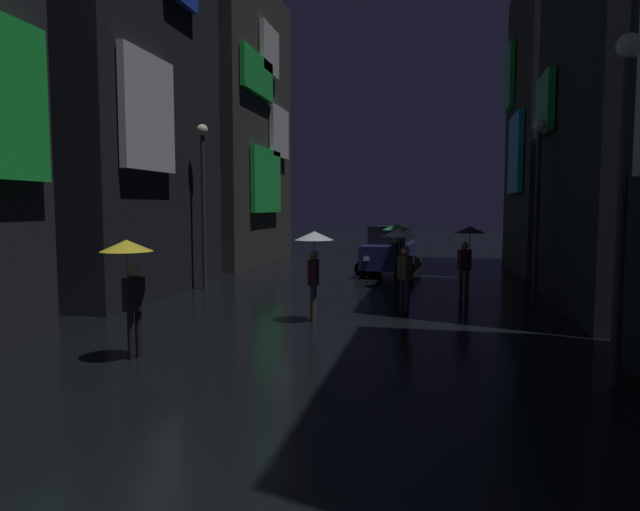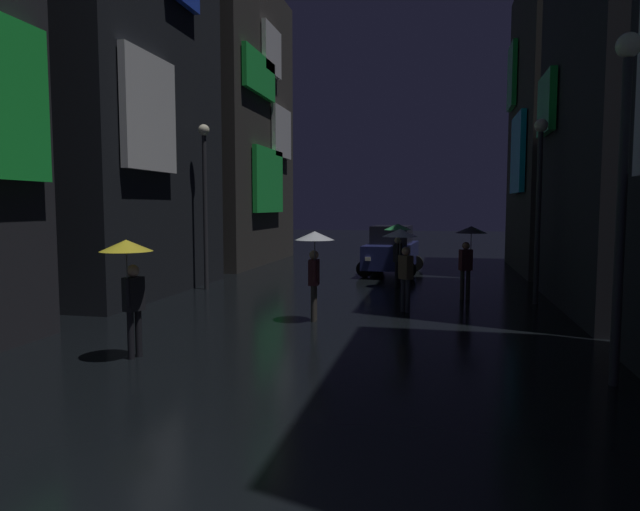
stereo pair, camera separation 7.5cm
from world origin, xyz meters
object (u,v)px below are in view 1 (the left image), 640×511
at_px(streetlamp_right_near, 624,167).
at_px(streetlamp_left_far, 203,186).
at_px(streetlamp_right_far, 538,188).
at_px(car_distant, 390,251).
at_px(pedestrian_midstreet_left_clear, 401,247).
at_px(pedestrian_foreground_left_clear, 314,251).
at_px(pedestrian_far_right_black, 468,242).
at_px(pedestrian_foreground_right_green, 396,237).
at_px(pedestrian_midstreet_centre_yellow, 129,266).

distance_m(streetlamp_right_near, streetlamp_left_far, 12.82).
bearing_deg(streetlamp_right_far, car_distant, 126.00).
bearing_deg(pedestrian_midstreet_left_clear, pedestrian_foreground_left_clear, -137.09).
bearing_deg(streetlamp_left_far, pedestrian_far_right_black, -1.77).
bearing_deg(car_distant, streetlamp_left_far, -135.09).
height_order(pedestrian_midstreet_left_clear, streetlamp_left_far, streetlamp_left_far).
xyz_separation_m(pedestrian_foreground_right_green, streetlamp_right_far, (3.97, -2.37, 1.52)).
distance_m(pedestrian_far_right_black, pedestrian_midstreet_left_clear, 2.94).
bearing_deg(pedestrian_midstreet_centre_yellow, car_distant, 76.13).
xyz_separation_m(pedestrian_midstreet_centre_yellow, car_distant, (3.39, 13.72, -0.74)).
height_order(pedestrian_foreground_right_green, streetlamp_right_far, streetlamp_right_far).
relative_size(pedestrian_far_right_black, car_distant, 0.50).
bearing_deg(streetlamp_right_far, streetlamp_left_far, 176.03).
bearing_deg(streetlamp_left_far, car_distant, 44.91).
height_order(pedestrian_midstreet_left_clear, streetlamp_right_far, streetlamp_right_far).
distance_m(car_distant, streetlamp_right_far, 7.97).
bearing_deg(streetlamp_left_far, pedestrian_midstreet_centre_yellow, -75.57).
distance_m(pedestrian_far_right_black, streetlamp_right_near, 8.12).
bearing_deg(pedestrian_midstreet_left_clear, pedestrian_foreground_right_green, 95.64).
distance_m(pedestrian_midstreet_left_clear, streetlamp_right_near, 6.68).
relative_size(pedestrian_far_right_black, streetlamp_right_near, 0.41).
distance_m(car_distant, streetlamp_left_far, 8.14).
relative_size(pedestrian_foreground_right_green, streetlamp_left_far, 0.40).
bearing_deg(pedestrian_foreground_left_clear, pedestrian_midstreet_left_clear, 42.91).
bearing_deg(streetlamp_left_far, streetlamp_right_near, -38.73).
distance_m(pedestrian_midstreet_centre_yellow, streetlamp_right_far, 11.01).
relative_size(pedestrian_midstreet_centre_yellow, pedestrian_midstreet_left_clear, 1.00).
xyz_separation_m(pedestrian_midstreet_left_clear, streetlamp_right_near, (3.55, -5.42, 1.60)).
bearing_deg(streetlamp_right_near, pedestrian_foreground_right_green, 112.28).
distance_m(pedestrian_midstreet_left_clear, streetlamp_left_far, 7.15).
height_order(pedestrian_midstreet_centre_yellow, pedestrian_foreground_left_clear, same).
relative_size(car_distant, streetlamp_right_far, 0.84).
relative_size(pedestrian_foreground_right_green, streetlamp_right_far, 0.42).
distance_m(pedestrian_far_right_black, pedestrian_foreground_left_clear, 5.50).
bearing_deg(pedestrian_foreground_right_green, streetlamp_left_far, -164.43).
height_order(pedestrian_midstreet_centre_yellow, pedestrian_far_right_black, same).
xyz_separation_m(pedestrian_far_right_black, pedestrian_midstreet_left_clear, (-1.77, -2.34, 0.00)).
bearing_deg(pedestrian_foreground_right_green, pedestrian_midstreet_left_clear, -84.36).
xyz_separation_m(pedestrian_far_right_black, car_distant, (-2.71, 5.74, -0.74)).
xyz_separation_m(pedestrian_midstreet_centre_yellow, streetlamp_right_far, (7.88, 7.54, 1.52)).
xyz_separation_m(streetlamp_right_near, streetlamp_left_far, (-10.00, 8.02, 0.06)).
xyz_separation_m(pedestrian_foreground_right_green, streetlamp_right_near, (3.97, -9.70, 1.60)).
distance_m(pedestrian_far_right_black, pedestrian_foreground_right_green, 2.93).
height_order(pedestrian_midstreet_centre_yellow, streetlamp_right_far, streetlamp_right_far).
xyz_separation_m(pedestrian_midstreet_centre_yellow, streetlamp_left_far, (-2.12, 8.23, 1.65)).
xyz_separation_m(pedestrian_midstreet_left_clear, car_distant, (-0.94, 8.09, -0.74)).
bearing_deg(streetlamp_left_far, pedestrian_foreground_left_clear, -43.67).
relative_size(car_distant, streetlamp_left_far, 0.80).
height_order(pedestrian_far_right_black, streetlamp_right_near, streetlamp_right_near).
height_order(car_distant, streetlamp_right_near, streetlamp_right_near).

